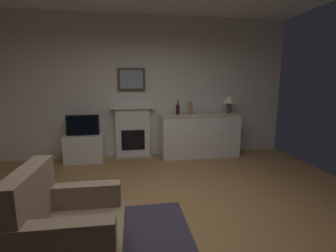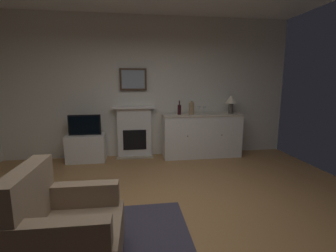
% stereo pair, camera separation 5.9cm
% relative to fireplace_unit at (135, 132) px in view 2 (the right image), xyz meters
% --- Properties ---
extents(ground_plane, '(6.12, 5.49, 0.10)m').
position_rel_fireplace_unit_xyz_m(ground_plane, '(0.32, -2.59, -0.60)').
color(ground_plane, '#9E7042').
rests_on(ground_plane, ground).
extents(wall_rear, '(6.12, 0.06, 2.93)m').
position_rel_fireplace_unit_xyz_m(wall_rear, '(0.32, 0.13, 0.92)').
color(wall_rear, silver).
rests_on(wall_rear, ground_plane).
extents(fireplace_unit, '(0.87, 0.30, 1.10)m').
position_rel_fireplace_unit_xyz_m(fireplace_unit, '(0.00, 0.00, 0.00)').
color(fireplace_unit, white).
rests_on(fireplace_unit, ground_plane).
extents(framed_picture, '(0.55, 0.04, 0.45)m').
position_rel_fireplace_unit_xyz_m(framed_picture, '(0.00, 0.05, 1.09)').
color(framed_picture, '#473323').
extents(sideboard_cabinet, '(1.68, 0.49, 0.92)m').
position_rel_fireplace_unit_xyz_m(sideboard_cabinet, '(1.43, -0.18, -0.09)').
color(sideboard_cabinet, white).
rests_on(sideboard_cabinet, ground_plane).
extents(table_lamp, '(0.26, 0.26, 0.40)m').
position_rel_fireplace_unit_xyz_m(table_lamp, '(2.05, -0.18, 0.65)').
color(table_lamp, '#4C4742').
rests_on(table_lamp, sideboard_cabinet).
extents(wine_bottle, '(0.08, 0.08, 0.29)m').
position_rel_fireplace_unit_xyz_m(wine_bottle, '(0.93, -0.18, 0.48)').
color(wine_bottle, '#331419').
rests_on(wine_bottle, sideboard_cabinet).
extents(wine_glass_left, '(0.07, 0.07, 0.16)m').
position_rel_fireplace_unit_xyz_m(wine_glass_left, '(1.34, -0.20, 0.50)').
color(wine_glass_left, silver).
rests_on(wine_glass_left, sideboard_cabinet).
extents(wine_glass_center, '(0.07, 0.07, 0.16)m').
position_rel_fireplace_unit_xyz_m(wine_glass_center, '(1.45, -0.23, 0.50)').
color(wine_glass_center, silver).
rests_on(wine_glass_center, sideboard_cabinet).
extents(vase_decorative, '(0.11, 0.11, 0.28)m').
position_rel_fireplace_unit_xyz_m(vase_decorative, '(1.18, -0.23, 0.51)').
color(vase_decorative, '#9E7F5B').
rests_on(vase_decorative, sideboard_cabinet).
extents(tv_cabinet, '(0.75, 0.42, 0.55)m').
position_rel_fireplace_unit_xyz_m(tv_cabinet, '(-0.97, -0.16, -0.27)').
color(tv_cabinet, white).
rests_on(tv_cabinet, ground_plane).
extents(tv_set, '(0.62, 0.07, 0.40)m').
position_rel_fireplace_unit_xyz_m(tv_set, '(-0.98, -0.19, 0.20)').
color(tv_set, black).
rests_on(tv_set, tv_cabinet).
extents(armchair, '(0.83, 0.79, 0.92)m').
position_rel_fireplace_unit_xyz_m(armchair, '(-0.61, -3.16, -0.17)').
color(armchair, '#8C7259').
rests_on(armchair, ground_plane).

